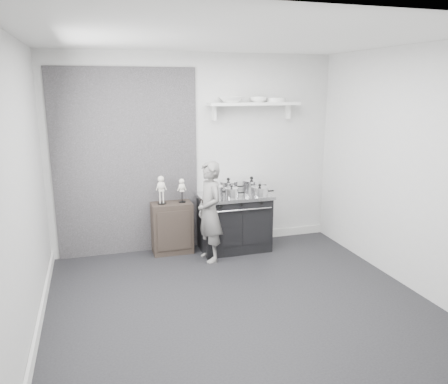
{
  "coord_description": "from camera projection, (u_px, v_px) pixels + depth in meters",
  "views": [
    {
      "loc": [
        -1.39,
        -4.08,
        2.26
      ],
      "look_at": [
        0.15,
        0.95,
        0.98
      ],
      "focal_mm": 35.0,
      "sensor_mm": 36.0,
      "label": 1
    }
  ],
  "objects": [
    {
      "name": "pot_front_right",
      "position": [
        260.0,
        191.0,
        5.95
      ],
      "size": [
        0.33,
        0.24,
        0.17
      ],
      "color": "silver",
      "rests_on": "stove"
    },
    {
      "name": "stove",
      "position": [
        234.0,
        222.0,
        6.13
      ],
      "size": [
        1.0,
        0.62,
        0.8
      ],
      "color": "black",
      "rests_on": "ground"
    },
    {
      "name": "wall_shelf",
      "position": [
        254.0,
        105.0,
        6.03
      ],
      "size": [
        1.3,
        0.26,
        0.24
      ],
      "color": "silver",
      "rests_on": "room_shell"
    },
    {
      "name": "pot_front_center",
      "position": [
        232.0,
        193.0,
        5.83
      ],
      "size": [
        0.28,
        0.19,
        0.17
      ],
      "color": "silver",
      "rests_on": "stove"
    },
    {
      "name": "plate_stack",
      "position": [
        276.0,
        100.0,
        6.1
      ],
      "size": [
        0.27,
        0.27,
        0.06
      ],
      "primitive_type": "cylinder",
      "color": "silver",
      "rests_on": "wall_shelf"
    },
    {
      "name": "side_cabinet",
      "position": [
        172.0,
        228.0,
        6.02
      ],
      "size": [
        0.54,
        0.32,
        0.71
      ],
      "primitive_type": "cube",
      "color": "black",
      "rests_on": "ground"
    },
    {
      "name": "skeleton_full",
      "position": [
        161.0,
        188.0,
        5.85
      ],
      "size": [
        0.12,
        0.08,
        0.44
      ],
      "primitive_type": null,
      "color": "silver",
      "rests_on": "side_cabinet"
    },
    {
      "name": "pot_back_right",
      "position": [
        251.0,
        185.0,
        6.19
      ],
      "size": [
        0.37,
        0.28,
        0.22
      ],
      "color": "silver",
      "rests_on": "stove"
    },
    {
      "name": "bowl_small",
      "position": [
        258.0,
        100.0,
        6.02
      ],
      "size": [
        0.23,
        0.23,
        0.07
      ],
      "primitive_type": "imported",
      "color": "white",
      "rests_on": "wall_shelf"
    },
    {
      "name": "child",
      "position": [
        210.0,
        212.0,
        5.68
      ],
      "size": [
        0.39,
        0.53,
        1.33
      ],
      "primitive_type": "imported",
      "rotation": [
        0.0,
        0.0,
        -1.41
      ],
      "color": "slate",
      "rests_on": "ground"
    },
    {
      "name": "bowl_large",
      "position": [
        231.0,
        100.0,
        5.91
      ],
      "size": [
        0.32,
        0.32,
        0.08
      ],
      "primitive_type": "imported",
      "color": "white",
      "rests_on": "wall_shelf"
    },
    {
      "name": "room_shell",
      "position": [
        225.0,
        149.0,
        4.45
      ],
      "size": [
        4.02,
        3.62,
        2.71
      ],
      "color": "#B6B6B3",
      "rests_on": "ground"
    },
    {
      "name": "pot_back_left",
      "position": [
        228.0,
        187.0,
        6.11
      ],
      "size": [
        0.35,
        0.27,
        0.21
      ],
      "color": "silver",
      "rests_on": "stove"
    },
    {
      "name": "ground",
      "position": [
        237.0,
        301.0,
        4.72
      ],
      "size": [
        4.0,
        4.0,
        0.0
      ],
      "primitive_type": "plane",
      "color": "black",
      "rests_on": "ground"
    },
    {
      "name": "pot_front_left",
      "position": [
        214.0,
        192.0,
        5.83
      ],
      "size": [
        0.32,
        0.23,
        0.2
      ],
      "color": "silver",
      "rests_on": "stove"
    },
    {
      "name": "skeleton_torso",
      "position": [
        182.0,
        189.0,
        5.93
      ],
      "size": [
        0.11,
        0.07,
        0.38
      ],
      "primitive_type": null,
      "color": "silver",
      "rests_on": "side_cabinet"
    }
  ]
}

